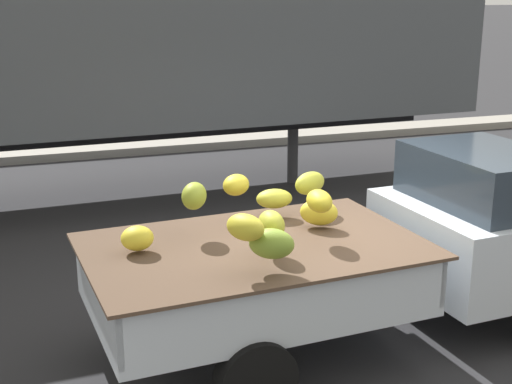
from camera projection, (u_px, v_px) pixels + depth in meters
The scene contains 4 objects.
ground at pixel (342, 334), 6.84m from camera, with size 220.00×220.00×0.00m, color #28282B.
curb_strip at pixel (160, 146), 14.55m from camera, with size 80.00×0.80×0.16m, color gray.
pickup_truck at pixel (446, 236), 6.89m from camera, with size 5.17×2.10×1.70m.
semi_trailer at pixel (82, 34), 10.30m from camera, with size 12.08×3.01×3.95m.
Camera 1 is at (-2.80, -5.59, 3.20)m, focal length 50.12 mm.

